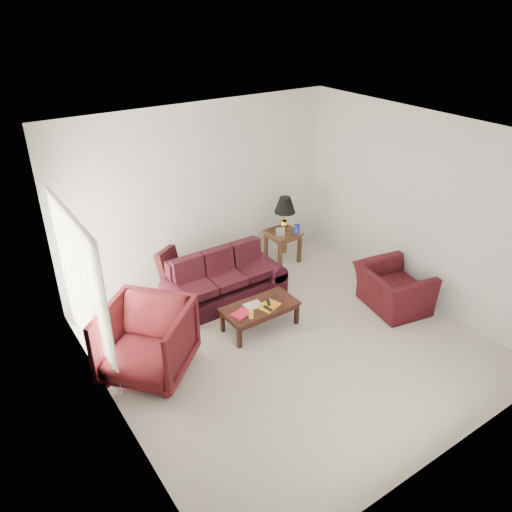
{
  "coord_description": "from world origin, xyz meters",
  "views": [
    {
      "loc": [
        -3.63,
        -4.5,
        4.51
      ],
      "look_at": [
        0.0,
        0.85,
        1.05
      ],
      "focal_mm": 35.0,
      "sensor_mm": 36.0,
      "label": 1
    }
  ],
  "objects_px": {
    "sofa": "(225,280)",
    "floor_lamp": "(73,277)",
    "end_table": "(283,246)",
    "armchair_left": "(147,341)",
    "coffee_table": "(260,316)",
    "armchair_right": "(393,289)"
  },
  "relations": [
    {
      "from": "end_table",
      "to": "armchair_left",
      "type": "xyz_separation_m",
      "value": [
        -3.32,
        -1.49,
        0.2
      ]
    },
    {
      "from": "floor_lamp",
      "to": "coffee_table",
      "type": "bearing_deg",
      "value": -37.04
    },
    {
      "from": "end_table",
      "to": "floor_lamp",
      "type": "bearing_deg",
      "value": 177.83
    },
    {
      "from": "coffee_table",
      "to": "end_table",
      "type": "bearing_deg",
      "value": 55.91
    },
    {
      "from": "floor_lamp",
      "to": "coffee_table",
      "type": "xyz_separation_m",
      "value": [
        2.19,
        -1.65,
        -0.6
      ]
    },
    {
      "from": "end_table",
      "to": "coffee_table",
      "type": "relative_size",
      "value": 0.53
    },
    {
      "from": "armchair_right",
      "to": "coffee_table",
      "type": "xyz_separation_m",
      "value": [
        -2.05,
        0.72,
        -0.15
      ]
    },
    {
      "from": "end_table",
      "to": "armchair_left",
      "type": "distance_m",
      "value": 3.64
    },
    {
      "from": "armchair_right",
      "to": "armchair_left",
      "type": "bearing_deg",
      "value": 89.89
    },
    {
      "from": "sofa",
      "to": "coffee_table",
      "type": "relative_size",
      "value": 1.75
    },
    {
      "from": "sofa",
      "to": "floor_lamp",
      "type": "height_order",
      "value": "floor_lamp"
    },
    {
      "from": "end_table",
      "to": "armchair_right",
      "type": "relative_size",
      "value": 0.57
    },
    {
      "from": "armchair_left",
      "to": "armchair_right",
      "type": "bearing_deg",
      "value": 37.03
    },
    {
      "from": "sofa",
      "to": "armchair_left",
      "type": "bearing_deg",
      "value": -151.63
    },
    {
      "from": "floor_lamp",
      "to": "armchair_left",
      "type": "bearing_deg",
      "value": -75.74
    },
    {
      "from": "armchair_left",
      "to": "coffee_table",
      "type": "distance_m",
      "value": 1.8
    },
    {
      "from": "armchair_right",
      "to": "coffee_table",
      "type": "height_order",
      "value": "armchair_right"
    },
    {
      "from": "armchair_left",
      "to": "floor_lamp",
      "type": "bearing_deg",
      "value": 152.3
    },
    {
      "from": "end_table",
      "to": "sofa",
      "type": "bearing_deg",
      "value": -159.89
    },
    {
      "from": "sofa",
      "to": "armchair_right",
      "type": "relative_size",
      "value": 1.86
    },
    {
      "from": "floor_lamp",
      "to": "armchair_right",
      "type": "distance_m",
      "value": 4.88
    },
    {
      "from": "end_table",
      "to": "floor_lamp",
      "type": "distance_m",
      "value": 3.77
    }
  ]
}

